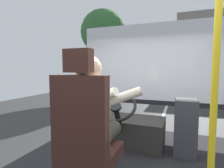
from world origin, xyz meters
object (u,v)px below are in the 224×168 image
Objects in this scene: handrail_pole at (214,95)px; fare_box at (186,128)px; driver_seat at (86,139)px; bus_driver at (92,114)px; parked_car_white at (219,83)px; steering_console at (126,130)px.

handrail_pole is 2.55× the size of fare_box.
driver_seat is 1.55× the size of bus_driver.
handrail_pole reaches higher than parked_car_white.
steering_console is 0.84m from fare_box.
steering_console is (0.00, 1.08, -0.51)m from bus_driver.
driver_seat is at bearing -179.37° from handrail_pole.
steering_console is (0.00, 1.19, -0.31)m from driver_seat.
bus_driver is 1.10× the size of fare_box.
bus_driver is 1.19m from steering_console.
parked_car_white is at bearing 79.71° from handrail_pole.
parked_car_white is (3.81, 14.59, -0.31)m from steering_console.
steering_console is 0.27× the size of parked_car_white.
driver_seat reaches higher than bus_driver.
fare_box is at bearing -4.41° from steering_console.
bus_driver is at bearing 90.00° from driver_seat.
bus_driver is (0.00, 0.11, 0.19)m from driver_seat.
steering_console is at bearing 90.00° from driver_seat.
steering_console is at bearing -104.62° from parked_car_white.
driver_seat is 1.16× the size of steering_console.
bus_driver is 16.15m from parked_car_white.
steering_console is 15.08m from parked_car_white.
handrail_pole is 0.48× the size of parked_car_white.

